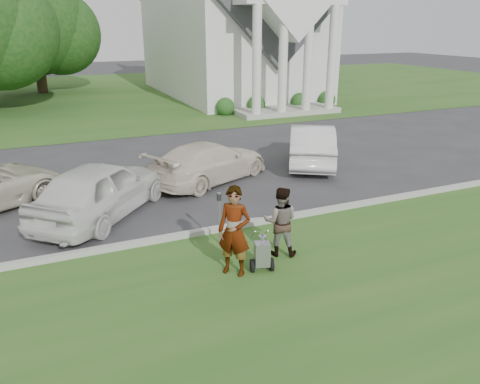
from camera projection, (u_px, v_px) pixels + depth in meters
ground at (254, 235)px, 11.84m from camera, size 120.00×120.00×0.00m
grass_strip at (318, 294)px, 9.25m from camera, size 80.00×7.00×0.01m
church_lawn at (102, 95)px, 35.13m from camera, size 80.00×30.00×0.01m
curb at (245, 224)px, 12.29m from camera, size 80.00×0.18×0.15m
church at (231, 10)px, 33.13m from camera, size 9.19×19.00×24.10m
tree_back at (34, 28)px, 34.60m from camera, size 9.61×7.60×8.89m
striping_cart at (262, 255)px, 10.01m from camera, size 0.65×1.05×0.91m
person_left at (234, 232)px, 9.71m from camera, size 0.84×0.83×1.95m
person_right at (280, 222)px, 10.60m from camera, size 1.00×0.93×1.63m
parking_meter_near at (219, 212)px, 11.10m from camera, size 0.10×0.09×1.32m
car_b at (100, 189)px, 12.75m from camera, size 4.50×4.74×1.59m
car_c at (209, 162)px, 15.71m from camera, size 4.93×3.71×1.33m
car_d at (312, 144)px, 17.65m from camera, size 3.68×4.75×1.51m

